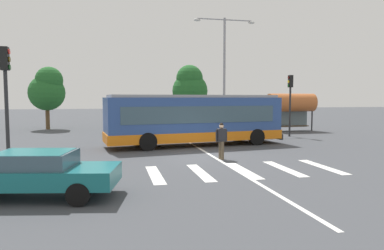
% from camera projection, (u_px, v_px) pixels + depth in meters
% --- Properties ---
extents(ground_plane, '(160.00, 160.00, 0.00)m').
position_uv_depth(ground_plane, '(203.00, 157.00, 17.15)').
color(ground_plane, '#424449').
extents(city_transit_bus, '(11.03, 3.95, 3.06)m').
position_uv_depth(city_transit_bus, '(195.00, 119.00, 21.23)').
color(city_transit_bus, black).
rests_on(city_transit_bus, ground_plane).
extents(pedestrian_crossing_street, '(0.58, 0.39, 1.72)m').
position_uv_depth(pedestrian_crossing_street, '(221.00, 139.00, 16.44)').
color(pedestrian_crossing_street, brown).
rests_on(pedestrian_crossing_street, ground_plane).
extents(foreground_sedan, '(4.77, 2.65, 1.35)m').
position_uv_depth(foreground_sedan, '(37.00, 172.00, 10.08)').
color(foreground_sedan, black).
rests_on(foreground_sedan, ground_plane).
extents(parked_car_teal, '(2.22, 4.65, 1.35)m').
position_uv_depth(parked_car_teal, '(129.00, 123.00, 30.03)').
color(parked_car_teal, black).
rests_on(parked_car_teal, ground_plane).
extents(parked_car_silver, '(2.26, 4.66, 1.35)m').
position_uv_depth(parked_car_silver, '(159.00, 123.00, 30.11)').
color(parked_car_silver, black).
rests_on(parked_car_silver, ground_plane).
extents(parked_car_black, '(2.01, 4.57, 1.35)m').
position_uv_depth(parked_car_black, '(192.00, 122.00, 30.73)').
color(parked_car_black, black).
rests_on(parked_car_black, ground_plane).
extents(traffic_light_near_corner, '(0.33, 0.32, 4.85)m').
position_uv_depth(traffic_light_near_corner, '(6.00, 89.00, 13.61)').
color(traffic_light_near_corner, '#28282B').
rests_on(traffic_light_near_corner, ground_plane).
extents(traffic_light_far_corner, '(0.33, 0.32, 4.56)m').
position_uv_depth(traffic_light_far_corner, '(290.00, 95.00, 26.06)').
color(traffic_light_far_corner, '#28282B').
rests_on(traffic_light_far_corner, ground_plane).
extents(bus_stop_shelter, '(4.16, 1.54, 3.25)m').
position_uv_depth(bus_stop_shelter, '(291.00, 103.00, 30.23)').
color(bus_stop_shelter, '#28282B').
rests_on(bus_stop_shelter, ground_plane).
extents(twin_arm_street_lamp, '(5.27, 0.32, 9.47)m').
position_uv_depth(twin_arm_street_lamp, '(224.00, 62.00, 29.18)').
color(twin_arm_street_lamp, '#939399').
rests_on(twin_arm_street_lamp, ground_plane).
extents(background_tree_left, '(3.24, 3.24, 5.70)m').
position_uv_depth(background_tree_left, '(48.00, 89.00, 31.94)').
color(background_tree_left, brown).
rests_on(background_tree_left, ground_plane).
extents(background_tree_right, '(3.89, 3.89, 6.48)m').
position_uv_depth(background_tree_right, '(190.00, 87.00, 38.56)').
color(background_tree_right, brown).
rests_on(background_tree_right, ground_plane).
extents(crosswalk_painted_stripes, '(7.48, 3.23, 0.01)m').
position_uv_depth(crosswalk_painted_stripes, '(243.00, 170.00, 13.96)').
color(crosswalk_painted_stripes, silver).
rests_on(crosswalk_painted_stripes, ground_plane).
extents(lane_center_line, '(0.16, 24.00, 0.01)m').
position_uv_depth(lane_center_line, '(203.00, 151.00, 19.21)').
color(lane_center_line, silver).
rests_on(lane_center_line, ground_plane).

